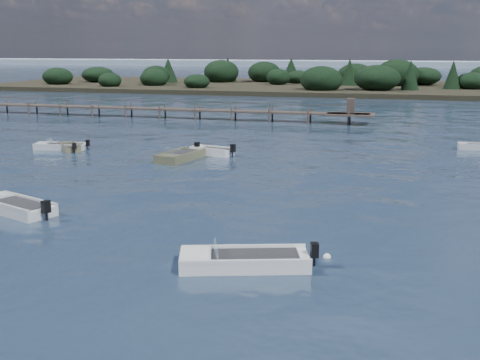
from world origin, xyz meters
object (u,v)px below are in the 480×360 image
(dinghy_extra_b, at_px, (61,148))
(dinghy_mid_grey, at_px, (16,209))
(tender_far_white, at_px, (212,153))
(dinghy_extra_a, at_px, (180,158))
(tender_far_grey_b, at_px, (476,148))
(tender_far_grey, at_px, (70,148))
(dinghy_mid_white_a, at_px, (244,263))
(jetty, at_px, (128,108))

(dinghy_extra_b, xyz_separation_m, dinghy_mid_grey, (7.96, -17.22, 0.03))
(dinghy_extra_b, bearing_deg, tender_far_white, 2.95)
(dinghy_extra_a, distance_m, tender_far_grey_b, 23.66)
(tender_far_grey, distance_m, tender_far_white, 11.63)
(tender_far_white, relative_size, dinghy_mid_grey, 0.75)
(tender_far_white, distance_m, dinghy_mid_white_a, 23.84)
(jetty, bearing_deg, tender_far_grey_b, -20.67)
(dinghy_extra_b, height_order, dinghy_extra_a, dinghy_extra_a)
(tender_far_white, xyz_separation_m, dinghy_mid_grey, (-4.55, -17.87, -0.01))
(jetty, bearing_deg, tender_far_white, -51.69)
(dinghy_extra_b, bearing_deg, dinghy_mid_grey, -65.18)
(dinghy_mid_grey, distance_m, tender_far_grey_b, 35.34)
(tender_far_white, relative_size, tender_far_grey_b, 1.24)
(tender_far_white, height_order, dinghy_extra_a, dinghy_extra_a)
(dinghy_extra_a, bearing_deg, tender_far_grey_b, 25.90)
(dinghy_extra_b, bearing_deg, dinghy_extra_a, -9.51)
(tender_far_white, xyz_separation_m, dinghy_extra_a, (-1.61, -2.47, -0.01))
(dinghy_extra_a, xyz_separation_m, jetty, (-15.59, 24.24, 0.82))
(jetty, bearing_deg, dinghy_mid_white_a, -59.88)
(tender_far_grey, relative_size, jetty, 0.04)
(dinghy_mid_grey, height_order, jetty, jetty)
(tender_far_grey_b, bearing_deg, dinghy_mid_grey, -133.27)
(tender_far_white, distance_m, dinghy_mid_grey, 18.44)
(dinghy_mid_grey, height_order, dinghy_mid_white_a, dinghy_mid_grey)
(dinghy_mid_grey, bearing_deg, tender_far_white, 75.70)
(tender_far_grey, distance_m, dinghy_extra_b, 0.95)
(dinghy_extra_b, xyz_separation_m, tender_far_grey_b, (32.19, 8.50, 0.01))
(dinghy_extra_a, height_order, tender_far_grey_b, dinghy_extra_a)
(tender_far_white, height_order, dinghy_mid_white_a, tender_far_white)
(tender_far_grey, height_order, tender_far_white, tender_far_white)
(dinghy_mid_grey, distance_m, dinghy_mid_white_a, 13.67)
(dinghy_mid_white_a, bearing_deg, jetty, 120.12)
(tender_far_white, relative_size, jetty, 0.06)
(dinghy_mid_grey, bearing_deg, tender_far_grey_b, 46.73)
(tender_far_grey_b, height_order, dinghy_mid_white_a, dinghy_mid_white_a)
(tender_far_white, height_order, dinghy_mid_grey, tender_far_white)
(dinghy_extra_b, xyz_separation_m, dinghy_extra_a, (10.91, -1.83, 0.03))
(tender_far_grey, distance_m, dinghy_mid_grey, 18.39)
(dinghy_mid_grey, bearing_deg, dinghy_mid_white_a, -18.99)
(tender_far_grey_b, bearing_deg, dinghy_extra_b, -165.20)
(dinghy_extra_b, relative_size, jetty, 0.07)
(tender_far_grey, height_order, dinghy_extra_b, dinghy_extra_b)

